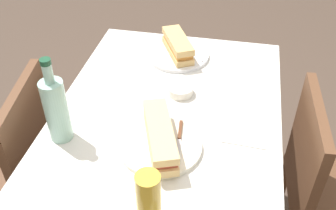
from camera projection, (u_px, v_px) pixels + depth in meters
dining_table at (168, 140)px, 1.39m from camera, size 1.00×0.73×0.75m
chair_far at (325, 191)px, 1.39m from camera, size 0.42×0.42×0.84m
chair_near at (13, 169)px, 1.47m from camera, size 0.46×0.46×0.84m
plate_near at (178, 55)px, 1.56m from camera, size 0.25×0.25×0.01m
baguette_sandwich_near at (178, 45)px, 1.53m from camera, size 0.22×0.16×0.07m
knife_near at (190, 49)px, 1.57m from camera, size 0.15×0.12×0.01m
plate_far at (160, 146)px, 1.16m from camera, size 0.25×0.25×0.01m
baguette_sandwich_far at (160, 136)px, 1.14m from camera, size 0.27×0.15×0.07m
knife_far at (179, 139)px, 1.17m from camera, size 0.18×0.03×0.01m
water_bottle at (56, 109)px, 1.14m from camera, size 0.07×0.07×0.28m
beer_glass at (148, 198)px, 0.93m from camera, size 0.06×0.06×0.15m
olive_bowl at (181, 90)px, 1.36m from camera, size 0.09×0.09×0.03m
paper_napkin at (245, 130)px, 1.22m from camera, size 0.15×0.15×0.00m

